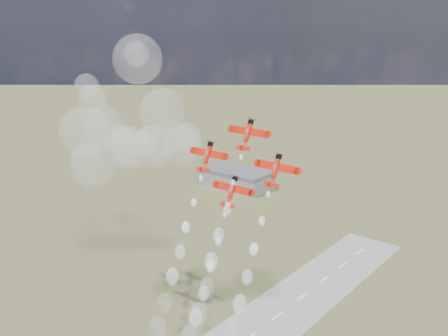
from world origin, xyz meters
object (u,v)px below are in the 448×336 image
Objects in this scene: plane_left at (207,156)px; plane_right at (275,170)px; plane_slot at (232,191)px; hangar at (237,178)px; plane_lead at (247,134)px.

plane_right is (25.21, 0.00, 0.00)m from plane_left.
plane_right is at bearing 0.00° from plane_left.
plane_slot is (-12.60, -3.82, -7.95)m from plane_right.
plane_slot is at bearing -163.15° from plane_right.
plane_right reaches higher than plane_slot.
plane_left is at bearing -55.41° from hangar.
plane_left is (-12.60, -3.82, -7.95)m from plane_lead.
plane_right is (145.39, -174.29, 71.09)m from hangar.
hangar is 230.96m from plane_slot.
plane_left reaches higher than plane_slot.
plane_left reaches higher than hangar.
plane_lead is 15.38m from plane_right.
hangar is 3.69× the size of plane_slot.
hangar is 237.85m from plane_right.
plane_slot is (12.60, -3.82, -7.95)m from plane_left.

